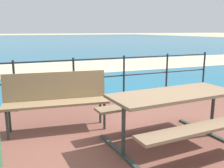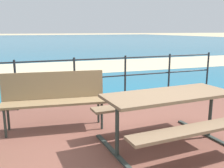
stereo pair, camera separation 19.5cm
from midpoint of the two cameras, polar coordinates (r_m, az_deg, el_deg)
ground_plane at (r=3.67m, az=11.78°, el=-14.75°), size 240.00×240.00×0.00m
patio_paving at (r=3.66m, az=11.80°, el=-14.33°), size 6.40×5.20×0.06m
sea_water at (r=42.81m, az=-18.59°, el=9.29°), size 90.00×90.00×0.01m
beach_strip at (r=11.44m, az=-11.47°, el=3.63°), size 54.09×5.51×0.01m
picnic_table at (r=3.51m, az=14.19°, el=-4.83°), size 1.83×1.45×0.76m
park_bench at (r=4.15m, az=-11.62°, el=-2.45°), size 1.67×0.62×0.92m
railing_fence at (r=5.59m, az=-1.54°, el=2.35°), size 5.94×0.04×1.02m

